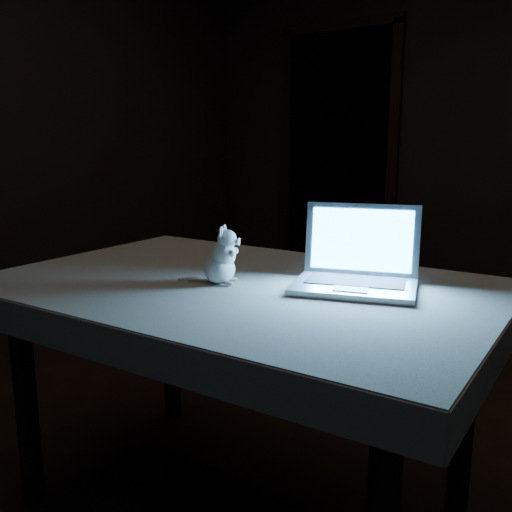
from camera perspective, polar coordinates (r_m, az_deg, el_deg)
The scene contains 7 objects.
floor at distance 2.44m, azimuth 4.00°, elevation -18.23°, with size 5.00×5.00×0.00m, color black.
back_wall at distance 4.46m, azimuth 21.30°, elevation 12.03°, with size 4.50×0.04×2.60m, color black.
doorway at distance 4.84m, azimuth 8.17°, elevation 9.83°, with size 1.06×0.36×2.13m, color black, non-canonical shape.
table at distance 1.91m, azimuth -1.53°, elevation -14.13°, with size 1.44×0.92×0.77m, color black, non-canonical shape.
tablecloth at distance 1.79m, azimuth 1.05°, elevation -4.09°, with size 1.54×1.03×0.10m, color beige, non-canonical shape.
laptop at distance 1.67m, azimuth 9.91°, elevation 0.61°, with size 0.35×0.31×0.24m, color #B1B2B6, non-canonical shape.
plush_mouse at distance 1.74m, azimuth -3.66°, elevation 0.10°, with size 0.13×0.13×0.18m, color white, non-canonical shape.
Camera 1 is at (1.06, -1.83, 1.22)m, focal length 40.00 mm.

